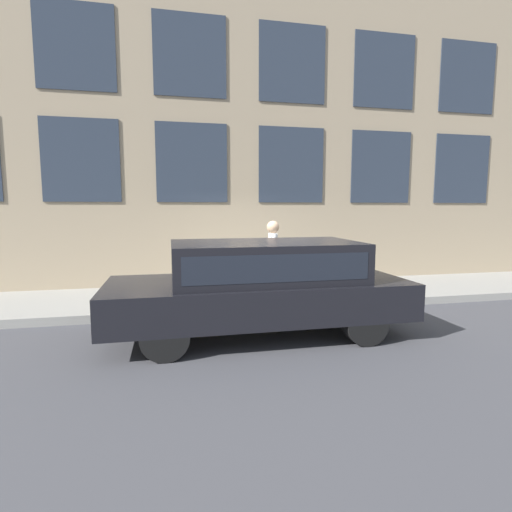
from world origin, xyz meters
The scene contains 6 objects.
ground_plane centered at (0.00, 0.00, 0.00)m, with size 80.00×80.00×0.00m, color #47474C.
sidewalk centered at (1.29, 0.00, 0.08)m, with size 2.57×60.00×0.16m.
building_facade centered at (2.72, 0.00, 4.69)m, with size 0.33×40.00×9.40m.
fire_hydrant centered at (0.40, 0.51, 0.52)m, with size 0.30×0.42×0.69m.
person centered at (0.75, -0.31, 1.15)m, with size 0.40×0.26×1.65m.
parked_truck_charcoal_near centered at (-1.22, 0.40, 0.90)m, with size 1.91×4.82×1.54m.
Camera 1 is at (-7.47, 1.86, 2.09)m, focal length 28.00 mm.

